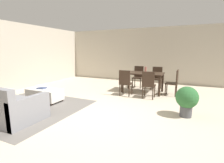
{
  "coord_description": "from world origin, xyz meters",
  "views": [
    {
      "loc": [
        1.94,
        -3.48,
        1.59
      ],
      "look_at": [
        -0.32,
        1.39,
        0.59
      ],
      "focal_mm": 26.7,
      "sensor_mm": 36.0,
      "label": 1
    }
  ],
  "objects": [
    {
      "name": "potted_plant",
      "position": [
        1.94,
        0.77,
        0.44
      ],
      "size": [
        0.53,
        0.53,
        0.75
      ],
      "color": "#4C4C51",
      "rests_on": "ground_plane"
    },
    {
      "name": "wall_back",
      "position": [
        0.0,
        5.0,
        1.35
      ],
      "size": [
        9.0,
        0.12,
        2.7
      ],
      "primitive_type": "cube",
      "color": "#BCB2A0",
      "rests_on": "ground_plane"
    },
    {
      "name": "dining_chair_far_right",
      "position": [
        0.74,
        3.51,
        0.52
      ],
      "size": [
        0.41,
        0.41,
        0.92
      ],
      "color": "#332319",
      "rests_on": "ground_plane"
    },
    {
      "name": "dining_chair_near_right",
      "position": [
        0.76,
        1.93,
        0.52
      ],
      "size": [
        0.41,
        0.41,
        0.92
      ],
      "color": "#332319",
      "rests_on": "ground_plane"
    },
    {
      "name": "dining_chair_head_east",
      "position": [
        1.49,
        2.71,
        0.52
      ],
      "size": [
        0.41,
        0.41,
        0.92
      ],
      "color": "#332319",
      "rests_on": "ground_plane"
    },
    {
      "name": "dining_chair_near_left",
      "position": [
        -0.06,
        1.93,
        0.52
      ],
      "size": [
        0.41,
        0.41,
        0.92
      ],
      "color": "#332319",
      "rests_on": "ground_plane"
    },
    {
      "name": "vase_centerpiece",
      "position": [
        0.45,
        2.74,
        0.87
      ],
      "size": [
        0.08,
        0.08,
        0.23
      ],
      "primitive_type": "cylinder",
      "color": "#B26659",
      "rests_on": "dining_table"
    },
    {
      "name": "dining_chair_far_left",
      "position": [
        -0.05,
        3.52,
        0.52
      ],
      "size": [
        0.41,
        0.41,
        0.92
      ],
      "color": "#332319",
      "rests_on": "ground_plane"
    },
    {
      "name": "dining_table",
      "position": [
        0.35,
        2.72,
        0.66
      ],
      "size": [
        1.51,
        0.88,
        0.76
      ],
      "color": "#332319",
      "rests_on": "ground_plane"
    },
    {
      "name": "book_on_ottoman",
      "position": [
        -2.25,
        0.25,
        0.42
      ],
      "size": [
        0.29,
        0.23,
        0.03
      ],
      "primitive_type": "cube",
      "rotation": [
        0.0,
        0.0,
        0.14
      ],
      "color": "#3F4C72",
      "rests_on": "ottoman_table"
    },
    {
      "name": "area_rug",
      "position": [
        -2.15,
        -0.44,
        0.0
      ],
      "size": [
        3.0,
        2.8,
        0.01
      ],
      "primitive_type": "cube",
      "color": "slate",
      "rests_on": "ground_plane"
    },
    {
      "name": "wall_left",
      "position": [
        -4.5,
        0.5,
        1.35
      ],
      "size": [
        0.12,
        11.0,
        2.7
      ],
      "primitive_type": "cube",
      "color": "#BCB2A0",
      "rests_on": "ground_plane"
    },
    {
      "name": "ground_plane",
      "position": [
        0.0,
        0.0,
        0.0
      ],
      "size": [
        10.8,
        10.8,
        0.0
      ],
      "primitive_type": "plane",
      "color": "beige"
    },
    {
      "name": "ottoman_table",
      "position": [
        -2.14,
        0.25,
        0.23
      ],
      "size": [
        1.1,
        0.56,
        0.4
      ],
      "color": "silver",
      "rests_on": "ground_plane"
    }
  ]
}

